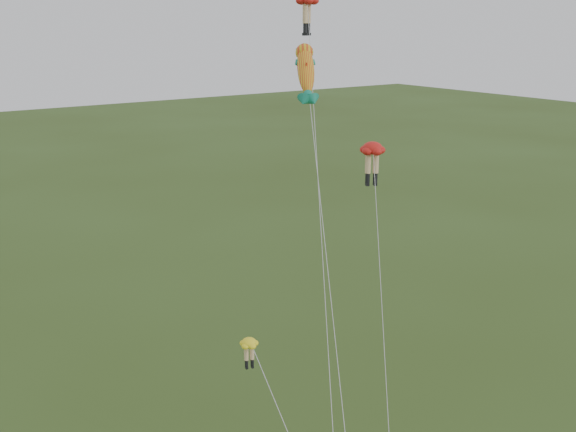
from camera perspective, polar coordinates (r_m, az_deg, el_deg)
legs_kite_red_high at (r=38.01m, az=1.73°, el=17.84°), size 9.19×14.61×22.22m
legs_kite_red_mid at (r=36.30m, az=7.53°, el=5.36°), size 7.21×9.97×14.21m
legs_kite_yellow at (r=26.64m, az=-2.81°, el=-12.88°), size 1.11×7.22×8.26m
fish_kite at (r=30.80m, az=1.61°, el=12.78°), size 5.04×10.51×19.92m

